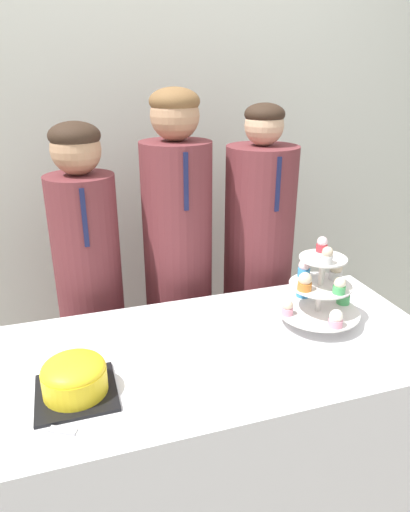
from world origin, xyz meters
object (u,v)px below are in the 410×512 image
at_px(student_1, 179,281).
at_px(student_2, 257,279).
at_px(cake_knife, 79,433).
at_px(cupcake_stand, 320,289).
at_px(student_0, 92,303).
at_px(round_cake, 74,377).

xyz_separation_m(student_1, student_2, (0.38, -0.00, -0.05)).
bearing_deg(cake_knife, cupcake_stand, 46.50).
bearing_deg(student_2, student_0, -180.00).
bearing_deg(student_0, cake_knife, -96.26).
relative_size(student_1, student_2, 1.04).
bearing_deg(round_cake, student_2, 39.27).
distance_m(cake_knife, student_0, 0.86).
bearing_deg(cupcake_stand, student_1, 123.01).
bearing_deg(cake_knife, student_0, 110.68).
distance_m(cupcake_stand, student_1, 0.68).
bearing_deg(cupcake_stand, student_2, 88.11).
bearing_deg(student_1, cake_knife, -119.12).
relative_size(round_cake, student_1, 0.14).
relative_size(round_cake, cake_knife, 0.99).
bearing_deg(student_1, round_cake, -124.18).
bearing_deg(student_1, student_0, -180.00).
xyz_separation_m(cake_knife, student_2, (0.85, 0.85, -0.08)).
relative_size(round_cake, student_2, 0.15).
height_order(cake_knife, student_0, student_0).
relative_size(student_0, student_1, 0.93).
xyz_separation_m(round_cake, student_1, (0.47, 0.69, -0.09)).
relative_size(round_cake, student_0, 0.15).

